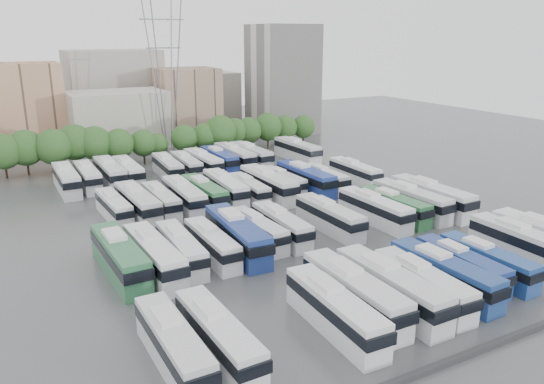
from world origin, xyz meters
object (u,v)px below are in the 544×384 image
bus_r1_s11 (394,206)px  bus_r3_s0 (66,179)px  bus_r2_s11 (324,178)px  bus_r2_s13 (355,172)px  bus_r1_s13 (431,197)px  bus_r3_s2 (110,173)px  bus_r2_s9 (282,181)px  bus_r3_s6 (186,165)px  bus_r0_s10 (487,261)px  bus_r3_s10 (251,155)px  bus_r2_s5 (204,192)px  bus_r3_s5 (168,167)px  bus_r1_s8 (329,216)px  bus_r1_s10 (375,209)px  bus_r2_s3 (161,201)px  bus_r2_s8 (268,184)px  bus_r2_s10 (305,178)px  bus_r1_s12 (411,200)px  bus_r3_s9 (234,156)px  bus_r2_s4 (184,196)px  bus_r3_s1 (87,176)px  bus_r0_s1 (218,336)px  bus_r2_s1 (114,207)px  bus_r0_s8 (444,274)px  electricity_pylon (164,60)px  bus_r1_s6 (281,225)px  bus_r1_s4 (237,234)px  bus_r2_s7 (249,189)px  bus_r0_s7 (423,284)px  bus_r3_s8 (219,159)px  bus_r3_s7 (203,162)px  apartment_tower (283,80)px  bus_r1_s5 (257,230)px  bus_r0_s12 (523,244)px  bus_r1_s2 (181,248)px  bus_r2_s2 (138,203)px  bus_r0_s4 (335,310)px

bus_r1_s11 → bus_r3_s0: bearing=133.8°
bus_r2_s11 → bus_r2_s13: 6.47m
bus_r1_s13 → bus_r3_s2: bearing=134.5°
bus_r2_s9 → bus_r3_s6: bearing=117.6°
bus_r0_s10 → bus_r3_s10: size_ratio=0.85×
bus_r1_s11 → bus_r2_s5: 26.78m
bus_r2_s5 → bus_r3_s5: 17.13m
bus_r1_s8 → bus_r2_s5: (-9.93, 17.32, -0.00)m
bus_r3_s2 → bus_r1_s10: bearing=-53.6°
bus_r2_s3 → bus_r2_s8: bus_r2_s8 is taller
bus_r0_s10 → bus_r2_s10: (0.20, 35.12, 0.34)m
bus_r1_s12 → bus_r3_s9: bus_r3_s9 is taller
bus_r2_s4 → bus_r3_s0: (-13.20, 17.18, 0.02)m
bus_r2_s13 → bus_r2_s3: bearing=-179.6°
bus_r2_s4 → bus_r2_s9: (16.37, 0.71, -0.24)m
bus_r2_s3 → bus_r3_s1: bus_r3_s1 is taller
bus_r0_s1 → bus_r2_s1: bus_r0_s1 is taller
bus_r1_s12 → bus_r3_s6: (-19.80, 34.81, -0.19)m
bus_r2_s4 → bus_r0_s8: bearing=-68.7°
bus_r1_s12 → bus_r2_s10: (-6.66, 16.57, 0.05)m
electricity_pylon → bus_r2_s3: electricity_pylon is taller
bus_r1_s12 → bus_r2_s10: bearing=109.1°
bus_r1_s6 → bus_r1_s4: bearing=-169.5°
bus_r2_s4 → bus_r2_s7: (9.94, -0.52, -0.26)m
bus_r1_s13 → bus_r2_s1: size_ratio=1.24×
bus_r0_s7 → bus_r3_s2: bus_r3_s2 is taller
bus_r0_s10 → bus_r3_s8: (-6.27, 54.41, 0.17)m
bus_r3_s7 → apartment_tower: bearing=39.2°
bus_r0_s10 → bus_r2_s13: bearing=73.4°
bus_r2_s5 → bus_r2_s13: size_ratio=1.03×
bus_r2_s4 → bus_r3_s8: bus_r2_s4 is taller
bus_r0_s8 → bus_r2_s8: size_ratio=0.92×
bus_r2_s7 → bus_r2_s13: bearing=2.3°
bus_r2_s11 → bus_r1_s6: bearing=-137.8°
bus_r2_s4 → bus_r2_s8: bus_r2_s8 is taller
bus_r1_s5 → bus_r3_s2: bus_r3_s2 is taller
bus_r1_s11 → bus_r3_s0: size_ratio=0.93×
bus_r0_s7 → bus_r0_s10: bus_r0_s7 is taller
bus_r0_s12 → bus_r2_s4: bearing=127.9°
bus_r2_s10 → bus_r2_s13: 9.87m
bus_r1_s8 → bus_r2_s5: size_ratio=1.00×
bus_r1_s11 → bus_r3_s8: 37.47m
bus_r1_s2 → bus_r1_s4: (6.70, 0.15, 0.31)m
electricity_pylon → bus_r2_s2: (-16.96, -38.66, -16.67)m
bus_r1_s2 → bus_r2_s10: (26.48, 17.22, 0.26)m
bus_r0_s4 → bus_r2_s10: bearing=63.5°
bus_r1_s2 → bus_r3_s10: size_ratio=0.90×
bus_r2_s10 → bus_r3_s0: size_ratio=1.05×
bus_r1_s13 → bus_r2_s10: (-10.07, 16.92, -0.06)m
bus_r2_s2 → bus_r2_s9: 23.06m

